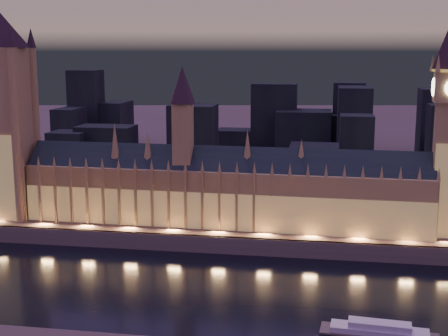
# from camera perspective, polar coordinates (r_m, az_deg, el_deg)

# --- Properties ---
(ground_plane) EXTENTS (2000.00, 2000.00, 0.00)m
(ground_plane) POSITION_cam_1_polar(r_m,az_deg,el_deg) (257.50, -3.15, -10.56)
(ground_plane) COLOR black
(ground_plane) RESTS_ON ground
(north_bank) EXTENTS (2000.00, 960.00, 8.00)m
(north_bank) POSITION_cam_1_polar(r_m,az_deg,el_deg) (761.32, 5.37, 3.85)
(north_bank) COLOR #4D3D34
(north_bank) RESTS_ON ground
(embankment_wall) EXTENTS (2000.00, 2.50, 8.00)m
(embankment_wall) POSITION_cam_1_polar(r_m,az_deg,el_deg) (294.06, -1.42, -6.99)
(embankment_wall) COLOR #504A47
(embankment_wall) RESTS_ON ground
(palace_of_westminster) EXTENTS (202.00, 25.92, 78.00)m
(palace_of_westminster) POSITION_cam_1_polar(r_m,az_deg,el_deg) (307.57, -0.27, -1.89)
(palace_of_westminster) COLOR #977D51
(palace_of_westminster) RESTS_ON north_bank
(victoria_tower) EXTENTS (31.68, 31.68, 116.88)m
(victoria_tower) POSITION_cam_1_polar(r_m,az_deg,el_deg) (339.12, -19.43, 5.44)
(victoria_tower) COLOR #977D51
(victoria_tower) RESTS_ON north_bank
(river_boat) EXTENTS (39.50, 12.49, 4.50)m
(river_boat) POSITION_cam_1_polar(r_m,az_deg,el_deg) (220.52, 14.01, -14.20)
(river_boat) COLOR #504A47
(river_boat) RESTS_ON ground
(city_backdrop) EXTENTS (464.47, 215.63, 70.95)m
(city_backdrop) POSITION_cam_1_polar(r_m,az_deg,el_deg) (485.51, 7.83, 3.15)
(city_backdrop) COLOR black
(city_backdrop) RESTS_ON north_bank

